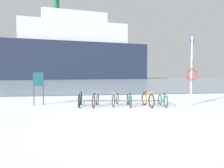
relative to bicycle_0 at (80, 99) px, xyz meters
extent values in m
cube|color=silver|center=(1.68, -5.14, -0.41)|extent=(80.00, 22.00, 0.08)
cube|color=gray|center=(1.68, 60.86, -0.41)|extent=(80.00, 110.00, 0.08)
cube|color=#47474C|center=(1.68, 5.86, -0.39)|extent=(80.00, 0.50, 0.05)
cylinder|color=#4C5156|center=(2.14, -0.23, -0.09)|extent=(4.32, 0.77, 0.05)
cylinder|color=#4C5156|center=(0.20, 0.09, -0.23)|extent=(0.04, 0.04, 0.28)
cylinder|color=#4C5156|center=(4.08, -0.56, -0.23)|extent=(0.04, 0.04, 0.28)
torus|color=black|center=(-0.06, -0.48, -0.02)|extent=(0.14, 0.71, 0.71)
torus|color=black|center=(0.06, 0.48, -0.02)|extent=(0.14, 0.71, 0.71)
cylinder|color=#2D8C60|center=(-0.02, -0.16, 0.11)|extent=(0.10, 0.51, 0.59)
cylinder|color=#2D8C60|center=(0.02, 0.15, 0.08)|extent=(0.06, 0.18, 0.53)
cylinder|color=#2D8C60|center=(-0.01, -0.09, 0.37)|extent=(0.11, 0.63, 0.09)
cylinder|color=#2D8C60|center=(0.03, 0.28, -0.10)|extent=(0.09, 0.42, 0.19)
cylinder|color=#2D8C60|center=(-0.05, -0.44, 0.19)|extent=(0.05, 0.11, 0.42)
cube|color=black|center=(0.03, 0.22, 0.38)|extent=(0.10, 0.21, 0.05)
cylinder|color=#2D8C60|center=(-0.05, -0.40, 0.44)|extent=(0.46, 0.08, 0.02)
torus|color=black|center=(0.94, 0.34, -0.06)|extent=(0.22, 0.62, 0.63)
torus|color=black|center=(0.65, -0.64, -0.06)|extent=(0.22, 0.62, 0.63)
cylinder|color=gray|center=(0.85, 0.02, 0.05)|extent=(0.19, 0.52, 0.53)
cylinder|color=gray|center=(0.75, -0.30, 0.03)|extent=(0.09, 0.19, 0.48)
cylinder|color=gray|center=(0.82, -0.05, 0.29)|extent=(0.22, 0.64, 0.08)
cylinder|color=gray|center=(0.71, -0.43, -0.13)|extent=(0.16, 0.43, 0.18)
cylinder|color=gray|center=(0.93, 0.30, 0.13)|extent=(0.07, 0.12, 0.37)
cube|color=black|center=(0.73, -0.37, 0.30)|extent=(0.13, 0.21, 0.05)
cylinder|color=gray|center=(0.92, 0.26, 0.36)|extent=(0.45, 0.15, 0.02)
torus|color=black|center=(1.68, -0.56, -0.05)|extent=(0.27, 0.62, 0.65)
torus|color=black|center=(2.07, 0.43, -0.05)|extent=(0.27, 0.62, 0.65)
cylinder|color=gray|center=(1.81, -0.24, 0.07)|extent=(0.23, 0.53, 0.55)
cylinder|color=gray|center=(1.93, 0.08, 0.05)|extent=(0.10, 0.19, 0.49)
cylinder|color=gray|center=(1.84, -0.16, 0.31)|extent=(0.28, 0.66, 0.08)
cylinder|color=gray|center=(1.98, 0.22, -0.12)|extent=(0.20, 0.44, 0.18)
cylinder|color=gray|center=(1.70, -0.52, 0.14)|extent=(0.08, 0.12, 0.39)
cube|color=black|center=(1.96, 0.16, 0.33)|extent=(0.15, 0.22, 0.05)
cylinder|color=gray|center=(1.71, -0.49, 0.38)|extent=(0.44, 0.19, 0.02)
torus|color=black|center=(2.59, 0.07, -0.06)|extent=(0.11, 0.63, 0.63)
torus|color=black|center=(2.48, -0.94, -0.06)|extent=(0.11, 0.63, 0.63)
cylinder|color=#2D8C60|center=(2.55, -0.26, 0.05)|extent=(0.09, 0.53, 0.53)
cylinder|color=#2D8C60|center=(2.52, -0.59, 0.03)|extent=(0.06, 0.19, 0.47)
cylinder|color=#2D8C60|center=(2.54, -0.34, 0.28)|extent=(0.10, 0.66, 0.08)
cylinder|color=#2D8C60|center=(2.50, -0.73, -0.13)|extent=(0.08, 0.44, 0.18)
cylinder|color=#2D8C60|center=(2.58, 0.03, 0.12)|extent=(0.05, 0.11, 0.37)
cube|color=black|center=(2.51, -0.67, 0.30)|extent=(0.10, 0.21, 0.05)
cylinder|color=#2D8C60|center=(2.58, -0.01, 0.36)|extent=(0.46, 0.07, 0.02)
torus|color=black|center=(3.53, -1.08, -0.02)|extent=(0.10, 0.70, 0.70)
torus|color=black|center=(3.47, -0.11, -0.02)|extent=(0.10, 0.70, 0.70)
cylinder|color=gold|center=(3.51, -0.77, 0.10)|extent=(0.07, 0.51, 0.58)
cylinder|color=gold|center=(3.49, -0.45, 0.08)|extent=(0.05, 0.18, 0.52)
cylinder|color=gold|center=(3.51, -0.69, 0.36)|extent=(0.07, 0.63, 0.08)
cylinder|color=gold|center=(3.48, -0.32, -0.10)|extent=(0.06, 0.43, 0.19)
cylinder|color=gold|center=(3.53, -1.04, 0.18)|extent=(0.04, 0.11, 0.41)
cube|color=black|center=(3.49, -0.38, 0.37)|extent=(0.09, 0.20, 0.05)
cylinder|color=gold|center=(3.53, -1.01, 0.43)|extent=(0.46, 0.05, 0.02)
torus|color=black|center=(4.38, -0.08, -0.06)|extent=(0.10, 0.62, 0.62)
torus|color=black|center=(4.28, -1.14, -0.06)|extent=(0.10, 0.62, 0.62)
cylinder|color=#2D8C60|center=(4.35, -0.43, 0.05)|extent=(0.09, 0.55, 0.53)
cylinder|color=#2D8C60|center=(4.31, -0.77, 0.03)|extent=(0.06, 0.20, 0.47)
cylinder|color=#2D8C60|center=(4.34, -0.50, 0.28)|extent=(0.11, 0.69, 0.08)
cylinder|color=#2D8C60|center=(4.30, -0.91, -0.13)|extent=(0.08, 0.46, 0.17)
cylinder|color=#2D8C60|center=(4.38, -0.12, 0.12)|extent=(0.05, 0.12, 0.37)
cube|color=black|center=(4.31, -0.85, 0.30)|extent=(0.10, 0.21, 0.05)
cylinder|color=#2D8C60|center=(4.38, -0.16, 0.35)|extent=(0.46, 0.07, 0.02)
cylinder|color=#33383D|center=(-2.48, 0.86, 0.54)|extent=(0.05, 0.05, 1.83)
cylinder|color=#33383D|center=(-1.99, 0.87, 0.54)|extent=(0.05, 0.05, 1.83)
cube|color=navy|center=(-2.24, 0.87, 1.04)|extent=(0.55, 0.05, 0.75)
cylinder|color=silver|center=(6.00, -0.49, 1.49)|extent=(0.08, 0.08, 3.72)
cylinder|color=white|center=(6.00, -0.49, 2.23)|extent=(0.09, 0.09, 0.30)
torus|color=red|center=(6.00, -0.49, 1.30)|extent=(0.69, 0.10, 0.69)
cube|color=navy|center=(6.00, -0.49, 3.10)|extent=(0.20, 0.03, 0.20)
cube|color=#232D47|center=(0.38, 54.92, 4.94)|extent=(42.07, 16.71, 10.62)
cube|color=white|center=(-0.63, 54.75, 13.17)|extent=(31.72, 13.54, 5.84)
cube|color=white|center=(-0.63, 54.75, 17.57)|extent=(19.34, 10.04, 2.97)
cylinder|color=#1E593F|center=(-5.68, 53.92, 21.45)|extent=(1.84, 1.84, 4.78)
camera|label=1|loc=(-0.21, -11.56, 1.36)|focal=35.14mm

